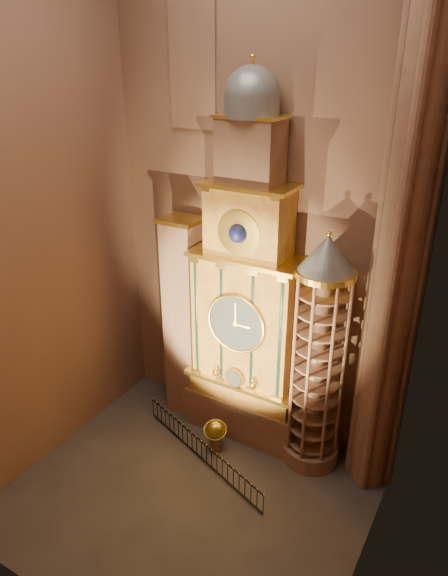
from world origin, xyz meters
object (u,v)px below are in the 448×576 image
Objects in this scene: astronomical_clock at (247,307)px; stair_turret at (318,358)px; celestial_globe at (215,433)px; iron_railing at (202,450)px; portrait_tower at (184,319)px.

astronomical_clock is 1.55× the size of stair_turret.
celestial_globe is 0.21× the size of iron_railing.
portrait_tower is (-3.40, 0.02, -1.53)m from astronomical_clock.
astronomical_clock is 2.22× the size of iron_railing.
astronomical_clock reaches higher than portrait_tower.
stair_turret is 6.81m from iron_railing.
portrait_tower is at bearing 179.71° from astronomical_clock.
portrait_tower is 6.10m from iron_railing.
celestial_globe is (-0.48, -1.99, -5.74)m from astronomical_clock.
stair_turret is 1.43× the size of iron_railing.
iron_railing is at bearing -99.90° from celestial_globe.
portrait_tower is at bearing 177.67° from stair_turret.
stair_turret is 6.13m from celestial_globe.
celestial_globe is (2.92, -2.01, -4.21)m from portrait_tower.
celestial_globe is at bearing -34.57° from portrait_tower.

